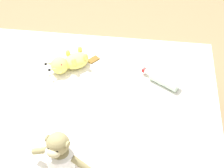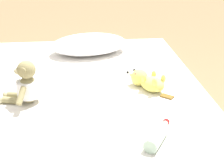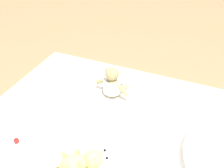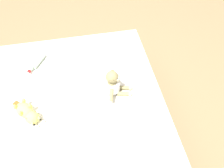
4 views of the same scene
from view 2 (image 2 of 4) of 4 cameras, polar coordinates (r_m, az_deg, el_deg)
The scene contains 6 objects.
ground_plane at distance 2.20m, azimuth -4.23°, elevation -12.35°, with size 16.00×16.00×0.00m, color #93704C.
bed at distance 2.06m, azimuth -4.45°, elevation -6.79°, with size 1.41×1.87×0.51m.
pillow at distance 2.46m, azimuth -3.99°, elevation 6.95°, with size 0.63×0.47×0.14m.
plush_monkey at distance 1.76m, azimuth -14.73°, elevation -0.25°, with size 0.24×0.29×0.24m.
plush_yellow_creature at distance 1.89m, azimuth 6.09°, elevation 0.56°, with size 0.24×0.29×0.10m.
glass_bottle at distance 1.42m, azimuth 7.85°, elevation -9.03°, with size 0.16×0.22×0.06m.
Camera 2 is at (-0.01, -1.76, 1.32)m, focal length 52.45 mm.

